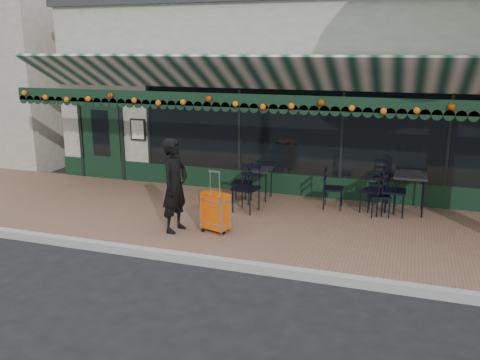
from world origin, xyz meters
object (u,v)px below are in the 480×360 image
(woman, at_px, (175,186))
(chair_a_front, at_px, (379,196))
(chair_b_left, at_px, (242,183))
(chair_b_right, at_px, (333,189))
(cafe_table_b, at_px, (259,172))
(chair_a_right, at_px, (394,192))
(suitcase, at_px, (215,212))
(chair_b_front, at_px, (246,189))
(chair_a_left, at_px, (374,191))
(cafe_table_a, at_px, (410,179))

(woman, xyz_separation_m, chair_a_front, (3.56, 2.11, -0.46))
(chair_b_left, distance_m, chair_b_right, 2.00)
(cafe_table_b, bearing_deg, chair_b_right, -7.23)
(chair_a_right, bearing_deg, chair_a_front, 119.62)
(suitcase, bearing_deg, chair_b_left, 111.49)
(cafe_table_b, xyz_separation_m, chair_b_right, (1.73, -0.22, -0.20))
(woman, distance_m, cafe_table_b, 2.69)
(chair_b_right, bearing_deg, cafe_table_b, 79.81)
(chair_a_right, bearing_deg, chair_b_front, 103.71)
(chair_a_right, distance_m, chair_a_front, 0.32)
(chair_a_left, relative_size, chair_b_left, 1.07)
(chair_a_left, bearing_deg, woman, -32.69)
(cafe_table_a, relative_size, chair_a_left, 0.87)
(woman, xyz_separation_m, chair_a_right, (3.83, 2.27, -0.38))
(chair_a_right, xyz_separation_m, chair_a_front, (-0.27, -0.16, -0.08))
(cafe_table_b, height_order, chair_b_front, chair_b_front)
(suitcase, relative_size, chair_a_front, 1.38)
(suitcase, relative_size, chair_a_right, 1.17)
(suitcase, xyz_separation_m, cafe_table_b, (0.15, 2.35, 0.24))
(cafe_table_a, distance_m, chair_a_left, 0.79)
(chair_b_left, bearing_deg, chair_b_front, 19.16)
(chair_b_left, relative_size, chair_b_right, 1.01)
(cafe_table_b, xyz_separation_m, chair_a_left, (2.57, -0.26, -0.16))
(woman, distance_m, chair_a_right, 4.47)
(cafe_table_b, relative_size, chair_a_right, 0.71)
(chair_a_right, height_order, chair_a_front, chair_a_right)
(cafe_table_a, height_order, chair_b_right, chair_b_right)
(chair_a_front, distance_m, chair_b_left, 2.95)
(chair_b_right, bearing_deg, chair_a_left, -95.98)
(chair_a_front, relative_size, chair_b_left, 0.96)
(cafe_table_b, distance_m, chair_a_front, 2.74)
(suitcase, distance_m, cafe_table_b, 2.37)
(chair_b_left, height_order, chair_b_front, chair_b_front)
(chair_a_right, relative_size, chair_b_left, 1.14)
(chair_b_front, bearing_deg, cafe_table_a, 28.27)
(cafe_table_a, bearing_deg, chair_a_front, -143.06)
(cafe_table_b, relative_size, chair_b_left, 0.80)
(woman, distance_m, suitcase, 0.89)
(cafe_table_a, bearing_deg, suitcase, -145.37)
(suitcase, relative_size, chair_b_left, 1.33)
(cafe_table_a, xyz_separation_m, chair_b_right, (-1.54, -0.23, -0.30))
(cafe_table_a, height_order, chair_a_front, chair_a_front)
(chair_a_left, height_order, chair_a_right, chair_a_right)
(cafe_table_b, bearing_deg, chair_a_right, -5.11)
(chair_a_right, bearing_deg, woman, 119.90)
(chair_a_right, bearing_deg, chair_b_left, 91.98)
(suitcase, distance_m, chair_b_left, 1.93)
(chair_b_left, bearing_deg, chair_a_front, 83.57)
(chair_a_right, relative_size, chair_b_right, 1.15)
(chair_b_right, bearing_deg, chair_b_front, 112.32)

